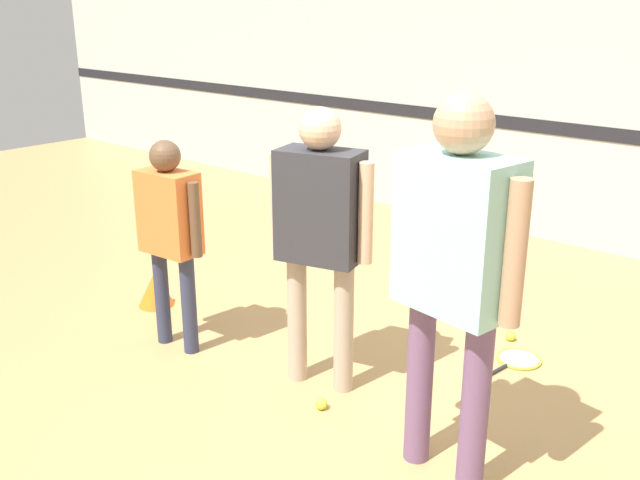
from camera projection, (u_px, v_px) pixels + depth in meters
name	position (u px, v px, depth m)	size (l,w,h in m)	color
ground_plane	(333.00, 401.00, 3.92)	(16.00, 16.00, 0.00)	tan
wall_back	(603.00, 63.00, 5.87)	(16.00, 0.07, 3.20)	beige
person_instructor	(320.00, 221.00, 3.80)	(0.58, 0.35, 1.58)	tan
person_student_left	(170.00, 223.00, 4.28)	(0.50, 0.24, 1.33)	#2D334C
person_student_right	(455.00, 254.00, 2.98)	(0.66, 0.35, 1.76)	#6B4C70
racket_spare_on_floor	(517.00, 360.00, 4.35)	(0.31, 0.51, 0.03)	#C6D838
tennis_ball_near_instructor	(322.00, 404.00, 3.84)	(0.07, 0.07, 0.07)	#CCE038
tennis_ball_by_spare_racket	(510.00, 336.00, 4.61)	(0.07, 0.07, 0.07)	#CCE038
training_cone	(155.00, 289.00, 5.11)	(0.25, 0.25, 0.25)	orange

